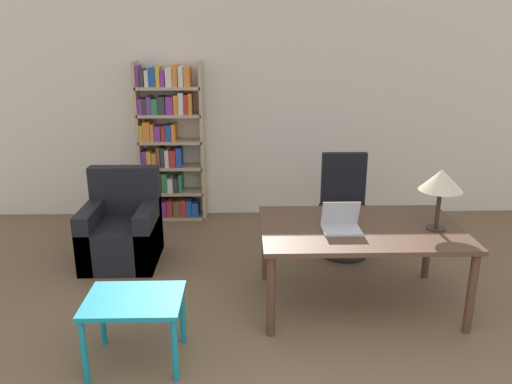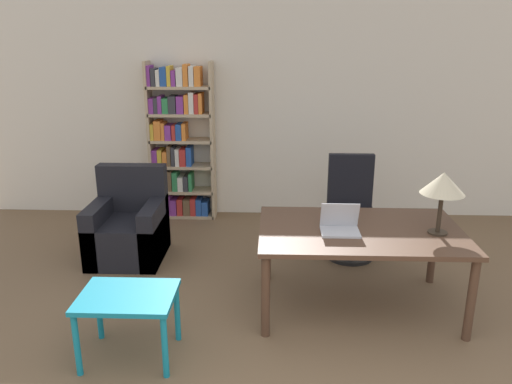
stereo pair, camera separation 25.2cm
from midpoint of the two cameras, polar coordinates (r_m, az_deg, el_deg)
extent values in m
cube|color=beige|center=(6.43, 5.40, 9.07)|extent=(8.00, 0.06, 2.70)
cube|color=#4C3323|center=(4.31, 13.50, -4.37)|extent=(1.69, 1.08, 0.04)
cylinder|color=#4C3323|center=(3.94, 2.96, -11.86)|extent=(0.07, 0.07, 0.69)
cylinder|color=#4C3323|center=(4.27, 24.98, -11.18)|extent=(0.07, 0.07, 0.69)
cylinder|color=#4C3323|center=(4.81, 2.82, -6.25)|extent=(0.07, 0.07, 0.69)
cylinder|color=#4C3323|center=(5.08, 20.94, -6.11)|extent=(0.07, 0.07, 0.69)
cube|color=#B2B2B7|center=(4.17, 11.30, -4.52)|extent=(0.31, 0.24, 0.02)
cube|color=#B2B2B7|center=(4.20, 11.24, -2.60)|extent=(0.31, 0.09, 0.23)
cube|color=navy|center=(4.21, 11.23, -2.55)|extent=(0.28, 0.08, 0.20)
cylinder|color=#2D2319|center=(4.39, 21.59, -4.33)|extent=(0.16, 0.16, 0.01)
cylinder|color=#2D2319|center=(4.34, 21.84, -2.24)|extent=(0.04, 0.04, 0.32)
cone|color=#C6B793|center=(4.27, 22.21, 0.93)|extent=(0.35, 0.35, 0.18)
cylinder|color=black|center=(5.53, 11.91, -7.03)|extent=(0.51, 0.51, 0.04)
cylinder|color=#262626|center=(5.45, 12.03, -5.13)|extent=(0.06, 0.06, 0.36)
cube|color=black|center=(5.37, 12.19, -2.88)|extent=(0.50, 0.50, 0.10)
cube|color=black|center=(5.47, 12.04, 1.26)|extent=(0.48, 0.08, 0.58)
cube|color=teal|center=(3.72, -12.61, -11.62)|extent=(0.68, 0.52, 0.04)
cylinder|color=teal|center=(3.75, -17.93, -16.35)|extent=(0.04, 0.04, 0.48)
cylinder|color=teal|center=(3.60, -8.33, -17.17)|extent=(0.04, 0.04, 0.48)
cylinder|color=teal|center=(4.11, -15.81, -12.97)|extent=(0.04, 0.04, 0.48)
cylinder|color=teal|center=(3.97, -7.16, -13.52)|extent=(0.04, 0.04, 0.48)
cube|color=black|center=(5.44, -13.12, -5.27)|extent=(0.74, 0.77, 0.44)
cube|color=black|center=(5.56, -12.66, 0.48)|extent=(0.74, 0.16, 0.52)
cube|color=black|center=(5.48, -16.10, -4.29)|extent=(0.16, 0.77, 0.62)
cube|color=black|center=(5.33, -10.19, -4.48)|extent=(0.16, 0.77, 0.62)
cube|color=tan|center=(6.46, -10.79, 5.66)|extent=(0.04, 0.28, 1.99)
cube|color=tan|center=(6.33, -3.81, 5.70)|extent=(0.04, 0.28, 1.99)
cube|color=tan|center=(6.65, -7.02, -2.57)|extent=(0.79, 0.28, 0.04)
cube|color=#7F338C|center=(6.67, -10.01, -1.48)|extent=(0.06, 0.24, 0.22)
cube|color=gold|center=(6.65, -9.49, -1.36)|extent=(0.06, 0.24, 0.25)
cube|color=#7F338C|center=(6.64, -8.89, -1.34)|extent=(0.08, 0.24, 0.26)
cube|color=#7F338C|center=(6.63, -8.20, -1.57)|extent=(0.08, 0.24, 0.20)
cube|color=#B72D28|center=(6.61, -7.48, -1.54)|extent=(0.07, 0.24, 0.22)
cube|color=brown|center=(6.60, -6.72, -1.56)|extent=(0.09, 0.24, 0.21)
cube|color=#B72D28|center=(6.59, -6.01, -1.52)|extent=(0.07, 0.24, 0.23)
cube|color=#234C99|center=(6.58, -5.38, -1.57)|extent=(0.07, 0.24, 0.22)
cube|color=#234C99|center=(6.57, -4.67, -1.72)|extent=(0.08, 0.24, 0.18)
cube|color=tan|center=(6.54, -7.12, 0.16)|extent=(0.79, 0.28, 0.04)
cube|color=#2D7F47|center=(6.57, -10.02, 1.19)|extent=(0.09, 0.24, 0.20)
cube|color=#2D7F47|center=(6.55, -9.34, 1.40)|extent=(0.06, 0.24, 0.25)
cube|color=brown|center=(6.53, -8.71, 1.40)|extent=(0.07, 0.24, 0.26)
cube|color=#2D7F47|center=(6.52, -8.03, 1.35)|extent=(0.07, 0.24, 0.25)
cube|color=silver|center=(6.52, -7.41, 1.08)|extent=(0.07, 0.24, 0.18)
cube|color=#333338|center=(6.50, -6.81, 1.11)|extent=(0.06, 0.24, 0.19)
cube|color=#2D7F47|center=(6.49, -6.30, 1.27)|extent=(0.04, 0.24, 0.23)
cube|color=tan|center=(6.45, -7.23, 2.97)|extent=(0.79, 0.28, 0.04)
cube|color=#7F338C|center=(6.49, -10.25, 3.99)|extent=(0.07, 0.24, 0.20)
cube|color=gold|center=(6.47, -9.69, 4.00)|extent=(0.05, 0.24, 0.20)
cube|color=orange|center=(6.46, -9.13, 3.91)|extent=(0.06, 0.24, 0.18)
cube|color=brown|center=(6.45, -8.67, 4.22)|extent=(0.04, 0.24, 0.25)
cube|color=#333338|center=(6.44, -8.22, 4.17)|extent=(0.04, 0.24, 0.24)
cube|color=silver|center=(6.43, -7.75, 4.07)|extent=(0.05, 0.24, 0.22)
cube|color=#B72D28|center=(6.42, -7.13, 4.05)|extent=(0.08, 0.24, 0.21)
cube|color=#234C99|center=(6.41, -6.45, 4.17)|extent=(0.07, 0.24, 0.24)
cube|color=tan|center=(6.38, -7.34, 5.85)|extent=(0.79, 0.28, 0.04)
cube|color=gold|center=(6.42, -10.52, 6.85)|extent=(0.04, 0.24, 0.20)
cube|color=orange|center=(6.41, -9.93, 7.04)|extent=(0.08, 0.24, 0.24)
cube|color=orange|center=(6.40, -9.32, 6.93)|extent=(0.04, 0.24, 0.21)
cube|color=#7F338C|center=(6.39, -8.76, 6.82)|extent=(0.08, 0.24, 0.19)
cube|color=#B72D28|center=(6.37, -8.13, 6.83)|extent=(0.05, 0.24, 0.19)
cube|color=#234C99|center=(6.36, -7.57, 6.89)|extent=(0.07, 0.24, 0.20)
cube|color=orange|center=(6.35, -7.00, 6.93)|extent=(0.05, 0.24, 0.21)
cube|color=tan|center=(6.32, -7.46, 8.79)|extent=(0.79, 0.28, 0.04)
cube|color=#7F338C|center=(6.37, -10.60, 9.73)|extent=(0.06, 0.24, 0.19)
cube|color=#333338|center=(6.36, -10.10, 9.75)|extent=(0.05, 0.24, 0.19)
cube|color=#7F338C|center=(6.35, -9.65, 9.87)|extent=(0.05, 0.24, 0.21)
cube|color=#2D7F47|center=(6.34, -9.05, 9.76)|extent=(0.07, 0.24, 0.19)
cube|color=#333338|center=(6.32, -8.29, 9.89)|extent=(0.09, 0.24, 0.21)
cube|color=#7F338C|center=(6.30, -7.40, 9.90)|extent=(0.09, 0.24, 0.21)
cube|color=orange|center=(6.29, -6.70, 10.00)|extent=(0.05, 0.24, 0.23)
cube|color=silver|center=(6.28, -6.14, 10.14)|extent=(0.06, 0.24, 0.26)
cube|color=#B72D28|center=(6.27, -5.58, 10.05)|extent=(0.05, 0.24, 0.24)
cube|color=orange|center=(6.27, -5.11, 10.11)|extent=(0.04, 0.24, 0.25)
cube|color=tan|center=(6.28, -7.58, 11.77)|extent=(0.79, 0.28, 0.04)
cube|color=#7F338C|center=(6.34, -10.86, 12.94)|extent=(0.04, 0.24, 0.24)
cube|color=#333338|center=(6.33, -10.37, 12.80)|extent=(0.05, 0.24, 0.21)
cube|color=silver|center=(6.32, -9.85, 12.74)|extent=(0.05, 0.24, 0.19)
cube|color=#234C99|center=(6.30, -9.25, 12.91)|extent=(0.08, 0.24, 0.22)
cube|color=gold|center=(6.29, -8.64, 12.99)|extent=(0.05, 0.24, 0.24)
cube|color=#7F338C|center=(6.28, -8.13, 12.77)|extent=(0.05, 0.24, 0.19)
cube|color=silver|center=(6.27, -7.45, 12.92)|extent=(0.08, 0.24, 0.22)
cube|color=orange|center=(6.26, -6.77, 13.14)|extent=(0.06, 0.24, 0.26)
cube|color=silver|center=(6.25, -6.12, 13.05)|extent=(0.06, 0.24, 0.24)
cube|color=orange|center=(6.24, -5.43, 13.04)|extent=(0.08, 0.24, 0.23)
camera|label=1|loc=(0.13, -88.33, 0.52)|focal=35.00mm
camera|label=2|loc=(0.13, 91.67, -0.52)|focal=35.00mm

